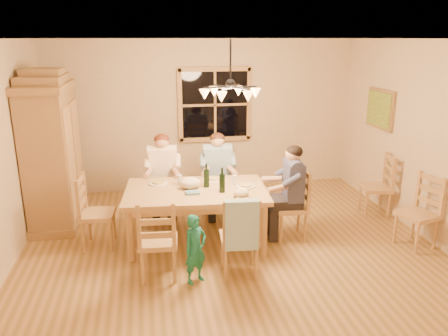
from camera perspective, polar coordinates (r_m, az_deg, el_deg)
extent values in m
plane|color=olive|center=(6.04, 0.75, -10.03)|extent=(5.50, 5.50, 0.00)
cube|color=white|center=(5.39, 0.87, 16.54)|extent=(5.50, 5.00, 0.02)
cube|color=#CBB18F|center=(7.98, -2.65, 6.83)|extent=(5.50, 0.02, 2.70)
cube|color=#CBB18F|center=(6.65, 24.81, 3.30)|extent=(0.02, 5.00, 2.70)
cube|color=black|center=(7.95, -1.21, 8.27)|extent=(1.20, 0.03, 1.20)
cube|color=#A77A4A|center=(7.93, -1.19, 8.25)|extent=(1.30, 0.06, 1.30)
cube|color=olive|center=(7.58, 19.75, 7.27)|extent=(0.04, 0.78, 0.64)
cube|color=#1E6B2D|center=(7.57, 19.55, 7.27)|extent=(0.02, 0.68, 0.54)
cylinder|color=black|center=(5.40, 0.86, 13.73)|extent=(0.02, 0.02, 0.53)
sphere|color=black|center=(5.42, 0.84, 10.93)|extent=(0.12, 0.12, 0.12)
cylinder|color=black|center=(5.46, 2.52, 10.53)|extent=(0.34, 0.02, 0.02)
cone|color=#FFB259|center=(5.50, 4.16, 9.72)|extent=(0.13, 0.13, 0.12)
cylinder|color=black|center=(5.57, 1.38, 10.67)|extent=(0.19, 0.31, 0.02)
cone|color=#FFB259|center=(5.73, 1.89, 10.03)|extent=(0.13, 0.13, 0.12)
cylinder|color=black|center=(5.54, -0.26, 10.64)|extent=(0.19, 0.31, 0.02)
cone|color=#FFB259|center=(5.68, -1.32, 9.97)|extent=(0.13, 0.13, 0.12)
cylinder|color=black|center=(5.39, -0.85, 10.47)|extent=(0.34, 0.02, 0.02)
cone|color=#FFB259|center=(5.38, -2.56, 9.58)|extent=(0.13, 0.13, 0.12)
cylinder|color=black|center=(5.27, 0.27, 10.33)|extent=(0.19, 0.31, 0.02)
cone|color=#FFB259|center=(5.13, -0.34, 9.26)|extent=(0.13, 0.13, 0.12)
cylinder|color=black|center=(5.30, 2.00, 10.36)|extent=(0.19, 0.31, 0.02)
cone|color=#FFB259|center=(5.20, 3.19, 9.32)|extent=(0.13, 0.13, 0.12)
cube|color=olive|center=(6.94, -21.49, 1.21)|extent=(0.60, 1.30, 2.00)
cube|color=olive|center=(6.76, -22.44, 9.82)|extent=(0.66, 1.40, 0.10)
cube|color=olive|center=(6.75, -22.54, 10.66)|extent=(0.58, 1.00, 0.12)
cube|color=olive|center=(6.74, -22.63, 11.50)|extent=(0.52, 0.55, 0.10)
cube|color=#A77A4A|center=(6.57, -19.37, 0.60)|extent=(0.03, 0.55, 1.60)
cube|color=#A77A4A|center=(7.20, -18.61, 2.03)|extent=(0.03, 0.55, 1.60)
cube|color=olive|center=(7.23, -20.71, -5.99)|extent=(0.66, 1.40, 0.12)
cube|color=#AA7A4B|center=(5.88, -3.69, -3.08)|extent=(1.98, 1.31, 0.06)
cube|color=#A77A4A|center=(5.90, -3.68, -3.81)|extent=(1.82, 1.14, 0.10)
cylinder|color=#A77A4A|center=(5.62, -12.18, -8.59)|extent=(0.09, 0.09, 0.70)
cylinder|color=#A77A4A|center=(5.67, 5.21, -8.04)|extent=(0.09, 0.09, 0.70)
cylinder|color=#A77A4A|center=(6.49, -11.28, -5.01)|extent=(0.09, 0.09, 0.70)
cylinder|color=#A77A4A|center=(6.53, 3.67, -4.57)|extent=(0.09, 0.09, 0.70)
cube|color=#A77A4A|center=(6.82, -7.89, -2.88)|extent=(0.47, 0.45, 0.06)
cube|color=#A77A4A|center=(6.73, -7.98, -0.71)|extent=(0.38, 0.08, 0.54)
cube|color=#A77A4A|center=(6.83, -0.83, -2.68)|extent=(0.47, 0.45, 0.06)
cube|color=#A77A4A|center=(6.74, -0.84, -0.51)|extent=(0.38, 0.08, 0.54)
cube|color=#A77A4A|center=(5.17, -8.59, -9.49)|extent=(0.47, 0.45, 0.06)
cube|color=#A77A4A|center=(5.06, -8.72, -6.74)|extent=(0.38, 0.08, 0.54)
cube|color=#A77A4A|center=(5.20, 1.99, -9.14)|extent=(0.47, 0.45, 0.06)
cube|color=#A77A4A|center=(5.09, 2.03, -6.40)|extent=(0.38, 0.08, 0.54)
cube|color=#A77A4A|center=(6.08, -16.15, -5.85)|extent=(0.45, 0.47, 0.06)
cube|color=#A77A4A|center=(5.99, -16.36, -3.46)|extent=(0.08, 0.38, 0.54)
cube|color=#A77A4A|center=(6.15, 8.71, -5.11)|extent=(0.45, 0.47, 0.06)
cube|color=#A77A4A|center=(6.06, 8.82, -2.73)|extent=(0.08, 0.38, 0.54)
cube|color=#FBE0C2|center=(6.70, -8.02, 0.27)|extent=(0.42, 0.25, 0.52)
cube|color=#262328|center=(6.79, -7.92, -2.24)|extent=(0.41, 0.45, 0.14)
sphere|color=tan|center=(6.60, -8.15, 3.43)|extent=(0.21, 0.21, 0.21)
ellipsoid|color=#592614|center=(6.59, -8.16, 3.69)|extent=(0.22, 0.22, 0.17)
cube|color=#2D5E7C|center=(6.71, -0.84, 0.47)|extent=(0.42, 0.25, 0.52)
cube|color=#262328|center=(6.80, -0.83, -2.04)|extent=(0.41, 0.45, 0.14)
sphere|color=tan|center=(6.61, -0.85, 3.63)|extent=(0.21, 0.21, 0.21)
ellipsoid|color=#381E11|center=(6.61, -0.86, 3.88)|extent=(0.22, 0.22, 0.17)
cube|color=#3D4161|center=(6.02, 8.87, -1.66)|extent=(0.25, 0.42, 0.52)
cube|color=#262328|center=(6.12, 8.74, -4.41)|extent=(0.45, 0.41, 0.14)
sphere|color=tan|center=(5.91, 9.04, 1.84)|extent=(0.21, 0.21, 0.21)
ellipsoid|color=black|center=(5.90, 9.05, 2.12)|extent=(0.22, 0.22, 0.17)
cube|color=#95BECA|center=(4.92, 2.31, -7.48)|extent=(0.39, 0.13, 0.58)
cylinder|color=black|center=(5.90, -2.32, -0.97)|extent=(0.08, 0.08, 0.33)
cylinder|color=black|center=(5.70, -0.25, -1.59)|extent=(0.08, 0.08, 0.33)
cylinder|color=white|center=(6.13, -8.57, -1.99)|extent=(0.26, 0.26, 0.02)
cylinder|color=white|center=(6.22, -1.33, -1.55)|extent=(0.26, 0.26, 0.02)
cylinder|color=white|center=(5.96, 2.85, -2.39)|extent=(0.26, 0.26, 0.02)
cylinder|color=silver|center=(6.05, -5.82, -1.55)|extent=(0.06, 0.06, 0.14)
cylinder|color=silver|center=(6.00, 1.40, -1.61)|extent=(0.06, 0.06, 0.14)
ellipsoid|color=tan|center=(5.57, 2.24, -3.24)|extent=(0.20, 0.20, 0.11)
cube|color=teal|center=(5.71, -4.15, -3.22)|extent=(0.19, 0.15, 0.03)
ellipsoid|color=beige|center=(5.88, -4.48, -1.96)|extent=(0.28, 0.22, 0.15)
imported|color=#197464|center=(5.04, -3.76, -10.52)|extent=(0.36, 0.33, 0.82)
cube|color=#A77A4A|center=(6.37, 23.92, -5.63)|extent=(0.52, 0.54, 0.06)
cube|color=#A77A4A|center=(6.28, 24.21, -3.35)|extent=(0.15, 0.38, 0.54)
cube|color=#A77A4A|center=(7.25, 19.14, -2.47)|extent=(0.50, 0.51, 0.06)
cube|color=#A77A4A|center=(7.17, 19.35, -0.43)|extent=(0.12, 0.38, 0.54)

